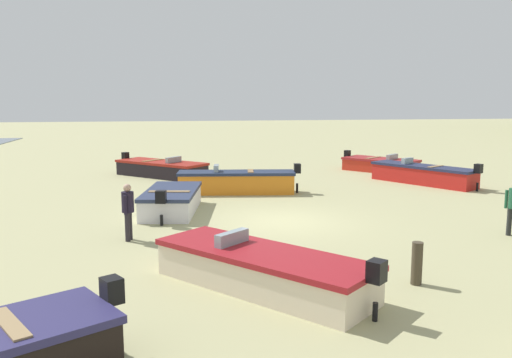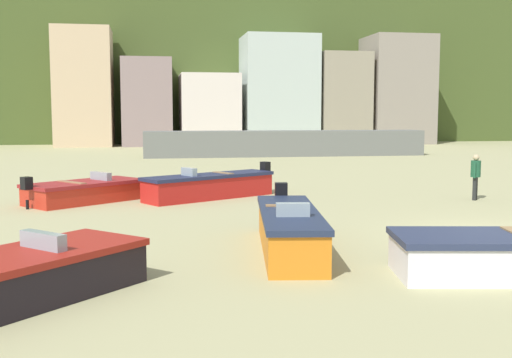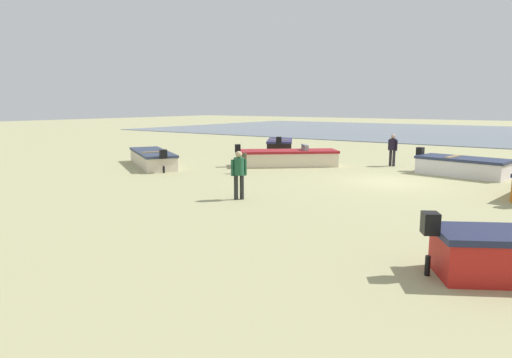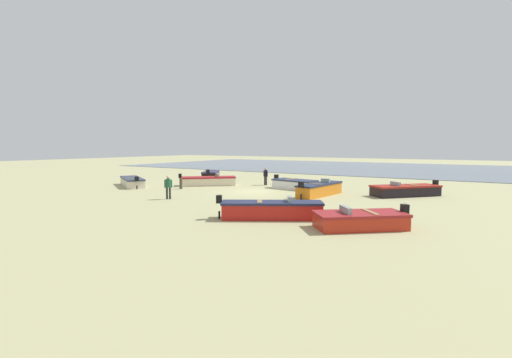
{
  "view_description": "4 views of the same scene",
  "coord_description": "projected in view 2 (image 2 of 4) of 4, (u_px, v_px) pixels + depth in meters",
  "views": [
    {
      "loc": [
        16.21,
        -3.7,
        3.96
      ],
      "look_at": [
        -6.05,
        0.18,
        0.48
      ],
      "focal_mm": 36.54,
      "sensor_mm": 36.0,
      "label": 1
    },
    {
      "loc": [
        -8.43,
        -14.07,
        3.05
      ],
      "look_at": [
        -4.72,
        7.71,
        0.73
      ],
      "focal_mm": 43.78,
      "sensor_mm": 36.0,
      "label": 2
    },
    {
      "loc": [
        -6.04,
        17.87,
        3.13
      ],
      "look_at": [
        0.97,
        7.99,
        1.12
      ],
      "focal_mm": 31.57,
      "sensor_mm": 36.0,
      "label": 3
    },
    {
      "loc": [
        -14.7,
        23.46,
        3.69
      ],
      "look_at": [
        -1.2,
        1.36,
        1.21
      ],
      "focal_mm": 24.5,
      "sensor_mm": 36.0,
      "label": 4
    }
  ],
  "objects": [
    {
      "name": "townhouse_centre",
      "position": [
        209.0,
        110.0,
        60.85
      ],
      "size": [
        5.6,
        6.11,
        6.84
      ],
      "primitive_type": "cube",
      "color": "silver",
      "rests_on": "ground"
    },
    {
      "name": "townhouse_left",
      "position": [
        84.0,
        88.0,
        58.31
      ],
      "size": [
        5.19,
        5.39,
        10.95
      ],
      "primitive_type": "cube",
      "color": "#CEB08A",
      "rests_on": "ground"
    },
    {
      "name": "townhouse_centre_left",
      "position": [
        147.0,
        102.0,
        59.91
      ],
      "size": [
        4.64,
        6.39,
        8.23
      ],
      "primitive_type": "cube",
      "color": "gray",
      "rests_on": "ground"
    },
    {
      "name": "boat_orange_6",
      "position": [
        289.0,
        230.0,
        13.82
      ],
      "size": [
        1.92,
        5.25,
        1.25
      ],
      "rotation": [
        0.0,
        0.0,
        3.0
      ],
      "color": "orange",
      "rests_on": "ground"
    },
    {
      "name": "boat_red_7",
      "position": [
        84.0,
        191.0,
        21.5
      ],
      "size": [
        4.21,
        3.88,
        1.04
      ],
      "rotation": [
        0.0,
        0.0,
        5.39
      ],
      "color": "red",
      "rests_on": "ground"
    },
    {
      "name": "ground_plane",
      "position": [
        495.0,
        237.0,
        15.52
      ],
      "size": [
        160.0,
        160.0,
        0.0
      ],
      "primitive_type": "plane",
      "color": "tan"
    },
    {
      "name": "townhouse_centre_right",
      "position": [
        278.0,
        91.0,
        62.0
      ],
      "size": [
        7.09,
        6.51,
        10.64
      ],
      "primitive_type": "cube",
      "color": "#B3C2BC",
      "rests_on": "ground"
    },
    {
      "name": "boat_white_0",
      "position": [
        496.0,
        255.0,
        11.66
      ],
      "size": [
        4.14,
        2.36,
        1.12
      ],
      "rotation": [
        0.0,
        0.0,
        1.4
      ],
      "color": "white",
      "rests_on": "ground"
    },
    {
      "name": "boat_red_4",
      "position": [
        210.0,
        186.0,
        22.48
      ],
      "size": [
        5.02,
        3.67,
        1.2
      ],
      "rotation": [
        0.0,
        0.0,
        2.1
      ],
      "color": "red",
      "rests_on": "ground"
    },
    {
      "name": "townhouse_far_right",
      "position": [
        395.0,
        91.0,
        64.28
      ],
      "size": [
        6.27,
        6.97,
        10.85
      ],
      "primitive_type": "cube",
      "color": "gray",
      "rests_on": "ground"
    },
    {
      "name": "townhouse_right",
      "position": [
        341.0,
        99.0,
        62.65
      ],
      "size": [
        4.95,
        5.5,
        9.03
      ],
      "primitive_type": "cube",
      "color": "gray",
      "rests_on": "ground"
    },
    {
      "name": "headland_hill",
      "position": [
        216.0,
        74.0,
        79.38
      ],
      "size": [
        90.0,
        32.0,
        16.13
      ],
      "primitive_type": "cube",
      "color": "#415224",
      "rests_on": "ground"
    },
    {
      "name": "beach_walker_foreground",
      "position": [
        476.0,
        173.0,
        22.02
      ],
      "size": [
        0.48,
        0.48,
        1.62
      ],
      "rotation": [
        0.0,
        0.0,
        4.04
      ],
      "color": "#252727",
      "rests_on": "ground"
    },
    {
      "name": "harbor_pier",
      "position": [
        285.0,
        143.0,
        45.04
      ],
      "size": [
        20.25,
        2.4,
        1.82
      ],
      "primitive_type": "cube",
      "color": "slate",
      "rests_on": "ground"
    }
  ]
}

